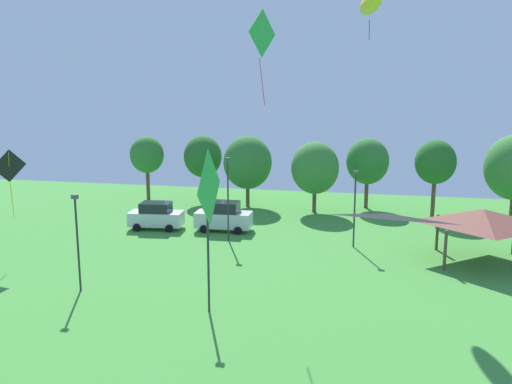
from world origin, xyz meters
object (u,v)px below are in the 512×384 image
(park_pavilion, at_px, (483,217))
(light_post_1, at_px, (77,237))
(kite_flying_2, at_px, (209,188))
(light_post_0, at_px, (208,249))
(treeline_tree_0, at_px, (147,155))
(treeline_tree_5, at_px, (435,162))
(parked_car_leftmost, at_px, (156,216))
(light_post_3, at_px, (228,194))
(kite_flying_5, at_px, (384,249))
(kite_flying_3, at_px, (262,36))
(treeline_tree_2, at_px, (248,163))
(treeline_tree_1, at_px, (203,157))
(treeline_tree_3, at_px, (315,168))
(kite_flying_1, at_px, (370,4))
(light_post_2, at_px, (355,204))
(parked_car_second_from_left, at_px, (223,216))
(kite_flying_4, at_px, (9,168))
(treeline_tree_4, at_px, (368,161))

(park_pavilion, relative_size, light_post_1, 1.17)
(kite_flying_2, distance_m, light_post_0, 4.60)
(light_post_1, bearing_deg, treeline_tree_0, 103.98)
(park_pavilion, relative_size, treeline_tree_5, 0.95)
(light_post_1, bearing_deg, parked_car_leftmost, 94.33)
(light_post_3, bearing_deg, treeline_tree_5, 34.59)
(light_post_3, bearing_deg, kite_flying_5, -64.42)
(kite_flying_3, height_order, treeline_tree_2, kite_flying_3)
(kite_flying_5, relative_size, park_pavilion, 0.51)
(treeline_tree_1, height_order, treeline_tree_3, treeline_tree_1)
(treeline_tree_0, bearing_deg, parked_car_leftmost, -63.49)
(light_post_0, bearing_deg, kite_flying_3, 69.24)
(kite_flying_1, relative_size, light_post_0, 0.86)
(kite_flying_5, bearing_deg, treeline_tree_2, 109.25)
(light_post_2, bearing_deg, kite_flying_3, -120.71)
(parked_car_leftmost, bearing_deg, parked_car_second_from_left, 0.34)
(light_post_1, xyz_separation_m, treeline_tree_0, (-5.83, 23.42, 1.62))
(kite_flying_5, height_order, treeline_tree_0, kite_flying_5)
(kite_flying_4, height_order, parked_car_second_from_left, kite_flying_4)
(treeline_tree_1, bearing_deg, treeline_tree_4, 2.07)
(park_pavilion, bearing_deg, kite_flying_3, -153.05)
(kite_flying_4, xyz_separation_m, parked_car_leftmost, (6.05, 9.64, -5.15))
(kite_flying_5, bearing_deg, treeline_tree_3, 99.30)
(park_pavilion, distance_m, light_post_2, 8.57)
(kite_flying_3, relative_size, parked_car_leftmost, 1.16)
(light_post_2, bearing_deg, treeline_tree_1, 140.36)
(kite_flying_1, height_order, light_post_0, kite_flying_1)
(kite_flying_4, height_order, parked_car_leftmost, kite_flying_4)
(light_post_3, relative_size, treeline_tree_1, 0.94)
(treeline_tree_5, bearing_deg, kite_flying_1, -114.76)
(light_post_3, distance_m, treeline_tree_5, 19.40)
(kite_flying_3, height_order, light_post_3, kite_flying_3)
(treeline_tree_3, bearing_deg, kite_flying_4, -134.50)
(kite_flying_2, distance_m, kite_flying_4, 18.03)
(light_post_0, bearing_deg, kite_flying_5, -48.84)
(light_post_2, bearing_deg, kite_flying_5, -86.26)
(light_post_0, bearing_deg, kite_flying_2, -70.66)
(park_pavilion, bearing_deg, treeline_tree_1, 148.65)
(treeline_tree_3, bearing_deg, treeline_tree_5, 0.83)
(parked_car_second_from_left, relative_size, treeline_tree_0, 0.68)
(parked_car_second_from_left, xyz_separation_m, light_post_2, (10.47, -2.37, 2.01))
(kite_flying_2, xyz_separation_m, parked_car_leftmost, (-10.04, 17.73, -5.96))
(treeline_tree_1, xyz_separation_m, treeline_tree_2, (4.86, -1.12, -0.30))
(parked_car_second_from_left, relative_size, treeline_tree_4, 0.67)
(kite_flying_3, height_order, light_post_2, kite_flying_3)
(treeline_tree_4, bearing_deg, parked_car_leftmost, -145.28)
(parked_car_second_from_left, xyz_separation_m, light_post_0, (3.57, -15.72, 2.19))
(kite_flying_4, bearing_deg, light_post_2, 19.55)
(treeline_tree_0, relative_size, treeline_tree_2, 0.97)
(kite_flying_1, height_order, parked_car_second_from_left, kite_flying_1)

